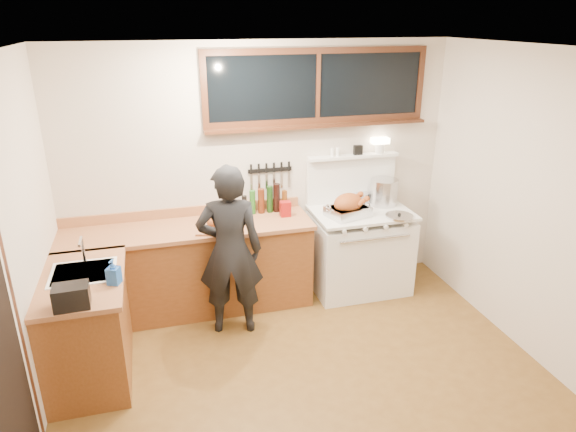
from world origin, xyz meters
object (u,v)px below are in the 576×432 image
object	(u,v)px
man	(230,251)
cutting_board	(219,225)
roast_turkey	(348,207)
vintage_stove	(359,248)

from	to	relation	value
man	cutting_board	xyz separation A→B (m)	(-0.05, 0.31, 0.14)
cutting_board	roast_turkey	xyz separation A→B (m)	(1.32, 0.02, 0.05)
vintage_stove	roast_turkey	bearing A→B (deg)	-151.09
vintage_stove	man	size ratio (longest dim) A/B	0.98
vintage_stove	cutting_board	size ratio (longest dim) A/B	3.46
man	roast_turkey	xyz separation A→B (m)	(1.27, 0.33, 0.19)
man	cutting_board	world-z (taller)	man
cutting_board	man	bearing A→B (deg)	-81.03
cutting_board	roast_turkey	bearing A→B (deg)	0.88
man	cutting_board	bearing A→B (deg)	98.97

